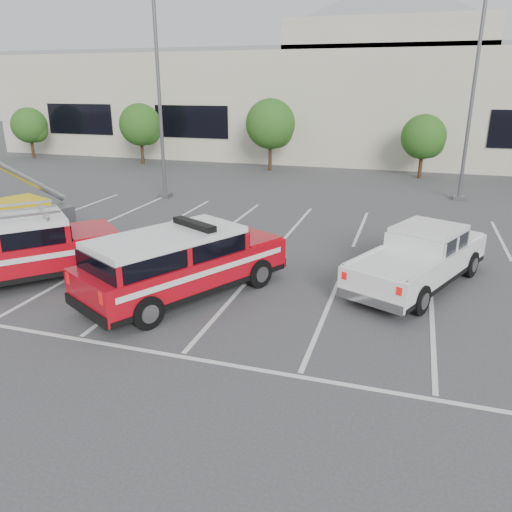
{
  "coord_description": "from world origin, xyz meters",
  "views": [
    {
      "loc": [
        4.53,
        -11.68,
        5.78
      ],
      "look_at": [
        0.46,
        1.33,
        1.05
      ],
      "focal_mm": 35.0,
      "sensor_mm": 36.0,
      "label": 1
    }
  ],
  "objects": [
    {
      "name": "tree_mid_right",
      "position": [
        5.09,
        22.05,
        2.5
      ],
      "size": [
        2.77,
        2.77,
        3.99
      ],
      "color": "#3F2B19",
      "rests_on": "ground"
    },
    {
      "name": "tree_left",
      "position": [
        -14.91,
        22.05,
        2.77
      ],
      "size": [
        3.07,
        3.07,
        4.42
      ],
      "color": "#3F2B19",
      "rests_on": "ground"
    },
    {
      "name": "convention_building",
      "position": [
        0.18,
        31.86,
        4.72
      ],
      "size": [
        60.0,
        16.99,
        13.2
      ],
      "color": "beige",
      "rests_on": "ground"
    },
    {
      "name": "light_pole_mid",
      "position": [
        7.0,
        16.0,
        5.19
      ],
      "size": [
        0.9,
        0.6,
        10.24
      ],
      "color": "#59595E",
      "rests_on": "ground"
    },
    {
      "name": "tree_far_left",
      "position": [
        -24.91,
        22.05,
        2.5
      ],
      "size": [
        2.77,
        2.77,
        3.99
      ],
      "color": "#3F2B19",
      "rests_on": "ground"
    },
    {
      "name": "fire_chief_suv",
      "position": [
        -1.41,
        0.25,
        0.87
      ],
      "size": [
        4.81,
        6.34,
        2.12
      ],
      "rotation": [
        0.0,
        0.0,
        -0.5
      ],
      "color": "#A60813",
      "rests_on": "ground"
    },
    {
      "name": "tree_mid_left",
      "position": [
        -4.91,
        22.05,
        3.04
      ],
      "size": [
        3.37,
        3.37,
        4.85
      ],
      "color": "#3F2B19",
      "rests_on": "ground"
    },
    {
      "name": "ground",
      "position": [
        0.0,
        0.0,
        0.0
      ],
      "size": [
        120.0,
        120.0,
        0.0
      ],
      "primitive_type": "plane",
      "color": "#3C3C3F",
      "rests_on": "ground"
    },
    {
      "name": "light_pole_left",
      "position": [
        -8.0,
        12.0,
        5.19
      ],
      "size": [
        0.9,
        0.6,
        10.24
      ],
      "color": "#59595E",
      "rests_on": "ground"
    },
    {
      "name": "stall_markings",
      "position": [
        0.0,
        4.5,
        0.01
      ],
      "size": [
        23.0,
        15.0,
        0.01
      ],
      "primitive_type": "cube",
      "color": "silver",
      "rests_on": "ground"
    },
    {
      "name": "utility_rig",
      "position": [
        -10.02,
        3.08,
        0.71
      ],
      "size": [
        4.72,
        4.54,
        3.56
      ],
      "rotation": [
        0.0,
        0.0,
        -0.39
      ],
      "color": "#59595E",
      "rests_on": "ground"
    },
    {
      "name": "ladder_suv",
      "position": [
        -6.67,
        -0.28,
        0.91
      ],
      "size": [
        5.58,
        5.76,
        2.27
      ],
      "rotation": [
        0.0,
        0.0,
        -0.75
      ],
      "color": "#A60813",
      "rests_on": "ground"
    },
    {
      "name": "white_pickup",
      "position": [
        5.0,
        3.11,
        0.7
      ],
      "size": [
        4.14,
        6.01,
        1.75
      ],
      "rotation": [
        0.0,
        0.0,
        -0.42
      ],
      "color": "silver",
      "rests_on": "ground"
    }
  ]
}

